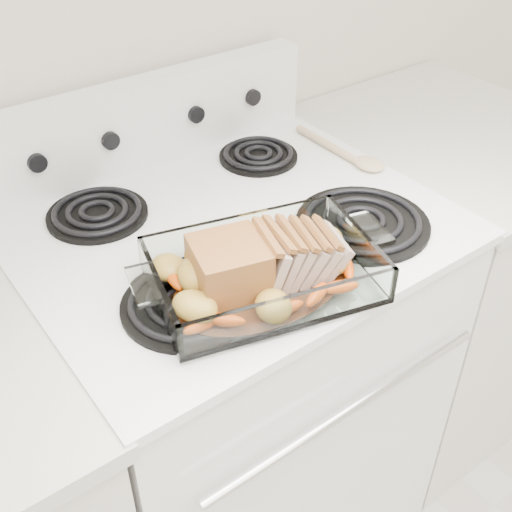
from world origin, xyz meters
TOP-DOWN VIEW (x-y plane):
  - electric_range at (0.00, 1.66)m, footprint 0.78×0.70m
  - counter_right at (0.67, 1.66)m, footprint 0.58×0.68m
  - baking_dish at (-0.07, 1.46)m, footprint 0.35×0.23m
  - pork_roast at (-0.08, 1.46)m, footprint 0.25×0.11m
  - roast_vegetables at (-0.07, 1.50)m, footprint 0.38×0.21m
  - wooden_spoon at (0.35, 1.69)m, footprint 0.05×0.25m

SIDE VIEW (x-z plane):
  - counter_right at x=0.67m, z-range 0.00..0.93m
  - electric_range at x=0.00m, z-range -0.08..1.04m
  - wooden_spoon at x=0.35m, z-range 0.94..0.95m
  - baking_dish at x=-0.07m, z-range 0.93..1.00m
  - roast_vegetables at x=-0.07m, z-range 0.95..1.00m
  - pork_roast at x=-0.08m, z-range 0.95..1.04m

